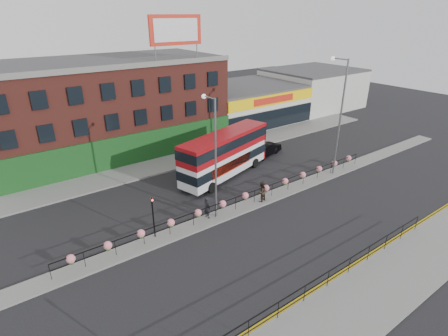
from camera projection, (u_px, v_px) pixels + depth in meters
ground at (245, 207)px, 29.13m from camera, size 120.00×120.00×0.00m
south_pavement at (376, 292)px, 20.22m from camera, size 60.00×4.00×0.15m
north_pavement at (176, 161)px, 37.97m from camera, size 60.00×4.00×0.15m
median at (245, 206)px, 29.10m from camera, size 60.00×1.60×0.15m
yellow_line_inner at (342, 271)px, 21.95m from camera, size 60.00×0.10×0.01m
yellow_line_outer at (345, 272)px, 21.82m from camera, size 60.00×0.10×0.01m
brick_building at (108, 106)px, 39.66m from camera, size 25.00×12.21×10.30m
supermarket at (245, 103)px, 51.34m from camera, size 15.00×12.25×5.30m
warehouse_east at (312, 88)px, 59.10m from camera, size 14.50×12.00×6.30m
billboard at (176, 30)px, 36.18m from camera, size 6.00×0.29×4.40m
median_railing at (245, 196)px, 28.70m from camera, size 30.04×0.56×1.23m
south_railing at (329, 275)px, 20.20m from camera, size 20.04×0.05×1.12m
double_decker_bus at (225, 150)px, 33.71m from camera, size 11.18×5.49×4.41m
car at (265, 149)px, 39.39m from camera, size 3.98×5.54×1.56m
pedestrian_a at (207, 207)px, 27.06m from camera, size 0.73×0.54×1.80m
pedestrian_b at (261, 192)px, 29.41m from camera, size 1.13×1.01×1.81m
lamp_column_west at (214, 149)px, 25.51m from camera, size 0.34×1.65×9.41m
lamp_column_east at (339, 108)px, 32.46m from camera, size 0.40×1.94×11.08m
traffic_light_median at (152, 208)px, 24.13m from camera, size 0.15×0.28×3.65m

